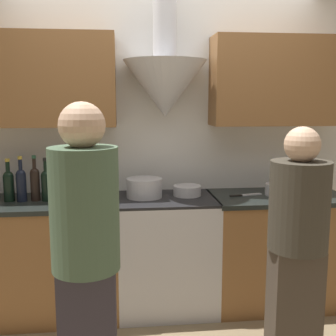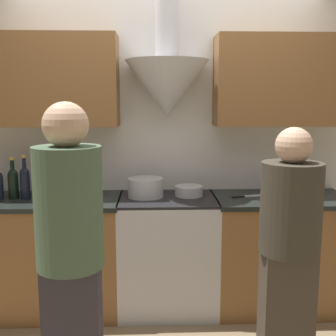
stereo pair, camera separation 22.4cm
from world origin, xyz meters
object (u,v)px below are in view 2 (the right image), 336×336
(wine_bottle_3, at_px, (13,182))
(mixing_bowl, at_px, (189,191))
(person_foreground_right, at_px, (289,250))
(orange_fruit, at_px, (304,196))
(saucepan, at_px, (281,191))
(stove_range, at_px, (168,252))
(person_foreground_left, at_px, (70,252))
(wine_bottle_4, at_px, (25,181))
(wine_bottle_6, at_px, (49,182))
(stock_pot, at_px, (146,188))
(wine_bottle_5, at_px, (38,180))

(wine_bottle_3, height_order, mixing_bowl, wine_bottle_3)
(person_foreground_right, bearing_deg, wine_bottle_3, 151.12)
(orange_fruit, bearing_deg, saucepan, 134.36)
(saucepan, bearing_deg, orange_fruit, -45.64)
(stove_range, xyz_separation_m, wine_bottle_3, (-1.19, 0.02, 0.58))
(mixing_bowl, height_order, person_foreground_left, person_foreground_left)
(wine_bottle_4, relative_size, wine_bottle_6, 1.05)
(person_foreground_left, bearing_deg, mixing_bowl, 61.37)
(wine_bottle_6, distance_m, orange_fruit, 1.94)
(orange_fruit, bearing_deg, person_foreground_left, -145.19)
(wine_bottle_4, distance_m, stock_pot, 0.92)
(wine_bottle_4, xyz_separation_m, person_foreground_right, (1.73, -0.99, -0.21))
(wine_bottle_3, distance_m, mixing_bowl, 1.36)
(stove_range, distance_m, stock_pot, 0.55)
(wine_bottle_5, relative_size, mixing_bowl, 1.57)
(wine_bottle_4, xyz_separation_m, wine_bottle_5, (0.10, 0.01, 0.00))
(stove_range, distance_m, wine_bottle_5, 1.15)
(person_foreground_right, bearing_deg, wine_bottle_6, 147.39)
(orange_fruit, bearing_deg, stock_pot, 171.86)
(saucepan, bearing_deg, wine_bottle_5, 179.66)
(stove_range, xyz_separation_m, mixing_bowl, (0.17, 0.06, 0.49))
(person_foreground_left, bearing_deg, stock_pot, 74.35)
(wine_bottle_5, height_order, saucepan, wine_bottle_5)
(stove_range, xyz_separation_m, orange_fruit, (1.02, -0.13, 0.48))
(wine_bottle_3, relative_size, wine_bottle_5, 0.94)
(wine_bottle_6, bearing_deg, person_foreground_right, -32.61)
(wine_bottle_5, distance_m, orange_fruit, 2.02)
(wine_bottle_4, distance_m, person_foreground_right, 2.00)
(wine_bottle_3, bearing_deg, stove_range, -0.77)
(orange_fruit, xyz_separation_m, saucepan, (-0.13, 0.13, 0.01))
(wine_bottle_5, relative_size, person_foreground_right, 0.23)
(wine_bottle_4, relative_size, stock_pot, 1.23)
(wine_bottle_5, xyz_separation_m, person_foreground_right, (1.63, -1.00, -0.21))
(wine_bottle_3, bearing_deg, saucepan, -0.44)
(orange_fruit, bearing_deg, wine_bottle_3, 176.10)
(stock_pot, bearing_deg, wine_bottle_3, -178.86)
(wine_bottle_3, relative_size, saucepan, 1.65)
(stock_pot, xyz_separation_m, person_foreground_left, (-0.35, -1.24, -0.06))
(wine_bottle_3, xyz_separation_m, wine_bottle_6, (0.28, -0.02, 0.00))
(stove_range, height_order, orange_fruit, orange_fruit)
(wine_bottle_5, distance_m, saucepan, 1.88)
(wine_bottle_5, bearing_deg, stock_pot, 1.75)
(stove_range, xyz_separation_m, person_foreground_left, (-0.52, -1.21, 0.46))
(person_foreground_right, bearing_deg, orange_fruit, 65.88)
(stock_pot, bearing_deg, mixing_bowl, 3.54)
(stove_range, bearing_deg, orange_fruit, -7.50)
(stock_pot, distance_m, saucepan, 1.06)
(stove_range, relative_size, wine_bottle_4, 2.64)
(stove_range, bearing_deg, mixing_bowl, 18.54)
(wine_bottle_4, distance_m, person_foreground_left, 1.34)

